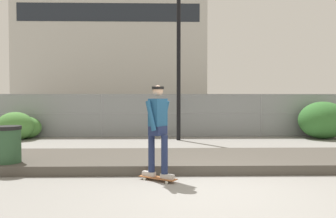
{
  "coord_description": "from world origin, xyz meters",
  "views": [
    {
      "loc": [
        -0.89,
        -5.49,
        1.62
      ],
      "look_at": [
        -0.65,
        5.17,
        1.3
      ],
      "focal_mm": 34.19,
      "sensor_mm": 36.0,
      "label": 1
    }
  ],
  "objects_px": {
    "street_lamp": "(179,19)",
    "skater": "(158,125)",
    "skateboard": "(158,178)",
    "parked_car_near": "(115,115)",
    "shrub_center": "(27,128)",
    "shrub_left": "(15,126)",
    "trash_bin": "(8,149)",
    "shrub_right": "(323,120)"
  },
  "relations": [
    {
      "from": "skater",
      "to": "parked_car_near",
      "type": "bearing_deg",
      "value": 102.73
    },
    {
      "from": "parked_car_near",
      "to": "trash_bin",
      "type": "height_order",
      "value": "parked_car_near"
    },
    {
      "from": "skateboard",
      "to": "shrub_right",
      "type": "bearing_deg",
      "value": 44.72
    },
    {
      "from": "skater",
      "to": "street_lamp",
      "type": "distance_m",
      "value": 7.35
    },
    {
      "from": "shrub_left",
      "to": "skater",
      "type": "bearing_deg",
      "value": -48.54
    },
    {
      "from": "skateboard",
      "to": "shrub_left",
      "type": "xyz_separation_m",
      "value": [
        -5.74,
        6.5,
        0.5
      ]
    },
    {
      "from": "parked_car_near",
      "to": "skater",
      "type": "bearing_deg",
      "value": -77.27
    },
    {
      "from": "shrub_left",
      "to": "trash_bin",
      "type": "relative_size",
      "value": 1.4
    },
    {
      "from": "shrub_left",
      "to": "skateboard",
      "type": "bearing_deg",
      "value": -48.54
    },
    {
      "from": "street_lamp",
      "to": "skater",
      "type": "bearing_deg",
      "value": -96.82
    },
    {
      "from": "shrub_center",
      "to": "trash_bin",
      "type": "height_order",
      "value": "trash_bin"
    },
    {
      "from": "skateboard",
      "to": "shrub_left",
      "type": "height_order",
      "value": "shrub_left"
    },
    {
      "from": "skateboard",
      "to": "shrub_center",
      "type": "relative_size",
      "value": 0.67
    },
    {
      "from": "skateboard",
      "to": "shrub_right",
      "type": "relative_size",
      "value": 0.4
    },
    {
      "from": "shrub_left",
      "to": "trash_bin",
      "type": "bearing_deg",
      "value": -67.1
    },
    {
      "from": "street_lamp",
      "to": "shrub_center",
      "type": "xyz_separation_m",
      "value": [
        -6.25,
        0.67,
        -4.33
      ]
    },
    {
      "from": "shrub_center",
      "to": "shrub_left",
      "type": "bearing_deg",
      "value": -116.91
    },
    {
      "from": "street_lamp",
      "to": "trash_bin",
      "type": "bearing_deg",
      "value": -126.55
    },
    {
      "from": "shrub_right",
      "to": "street_lamp",
      "type": "bearing_deg",
      "value": -176.82
    },
    {
      "from": "skateboard",
      "to": "street_lamp",
      "type": "relative_size",
      "value": 0.1
    },
    {
      "from": "skater",
      "to": "shrub_left",
      "type": "xyz_separation_m",
      "value": [
        -5.74,
        6.5,
        -0.56
      ]
    },
    {
      "from": "skater",
      "to": "shrub_left",
      "type": "bearing_deg",
      "value": 131.46
    },
    {
      "from": "skateboard",
      "to": "parked_car_near",
      "type": "bearing_deg",
      "value": 102.73
    },
    {
      "from": "shrub_center",
      "to": "shrub_right",
      "type": "bearing_deg",
      "value": -1.59
    },
    {
      "from": "parked_car_near",
      "to": "shrub_right",
      "type": "relative_size",
      "value": 2.3
    },
    {
      "from": "shrub_right",
      "to": "parked_car_near",
      "type": "bearing_deg",
      "value": 158.77
    },
    {
      "from": "skater",
      "to": "trash_bin",
      "type": "relative_size",
      "value": 1.77
    },
    {
      "from": "street_lamp",
      "to": "parked_car_near",
      "type": "relative_size",
      "value": 1.72
    },
    {
      "from": "skater",
      "to": "street_lamp",
      "type": "bearing_deg",
      "value": 83.18
    },
    {
      "from": "street_lamp",
      "to": "parked_car_near",
      "type": "height_order",
      "value": "street_lamp"
    },
    {
      "from": "skater",
      "to": "trash_bin",
      "type": "xyz_separation_m",
      "value": [
        -3.34,
        0.8,
        -0.6
      ]
    },
    {
      "from": "skateboard",
      "to": "shrub_center",
      "type": "xyz_separation_m",
      "value": [
        -5.49,
        6.99,
        0.4
      ]
    },
    {
      "from": "trash_bin",
      "to": "skateboard",
      "type": "bearing_deg",
      "value": -13.53
    },
    {
      "from": "skateboard",
      "to": "shrub_right",
      "type": "distance_m",
      "value": 9.48
    },
    {
      "from": "skateboard",
      "to": "skater",
      "type": "height_order",
      "value": "skater"
    },
    {
      "from": "skateboard",
      "to": "parked_car_near",
      "type": "xyz_separation_m",
      "value": [
        -2.29,
        10.15,
        0.78
      ]
    },
    {
      "from": "skater",
      "to": "street_lamp",
      "type": "relative_size",
      "value": 0.23
    },
    {
      "from": "skater",
      "to": "shrub_right",
      "type": "height_order",
      "value": "skater"
    },
    {
      "from": "skater",
      "to": "shrub_right",
      "type": "relative_size",
      "value": 0.92
    },
    {
      "from": "skateboard",
      "to": "skater",
      "type": "xyz_separation_m",
      "value": [
        -0.0,
        -0.0,
        1.06
      ]
    },
    {
      "from": "skateboard",
      "to": "street_lamp",
      "type": "height_order",
      "value": "street_lamp"
    },
    {
      "from": "skateboard",
      "to": "shrub_left",
      "type": "distance_m",
      "value": 8.69
    }
  ]
}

